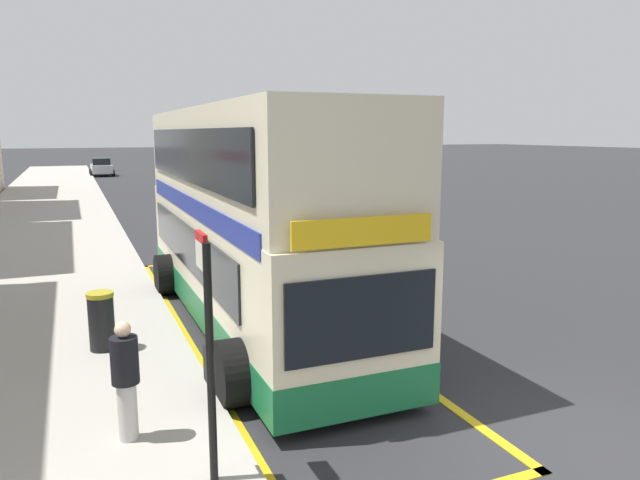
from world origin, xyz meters
name	(u,v)px	position (x,y,z in m)	size (l,w,h in m)	color
ground_plane	(175,198)	(0.00, 32.00, 0.00)	(260.00, 260.00, 0.00)	#28282B
pavement_near	(50,202)	(-7.00, 32.00, 0.07)	(6.00, 76.00, 0.14)	#A39E93
double_decker_bus	(250,225)	(-2.46, 6.82, 2.06)	(3.16, 10.37, 4.40)	beige
bus_bay_markings	(258,325)	(-2.40, 6.53, 0.01)	(3.19, 13.18, 0.01)	gold
bus_stop_sign	(208,339)	(-4.53, 1.21, 1.75)	(0.09, 0.51, 2.74)	black
parked_car_teal_distant	(207,169)	(5.10, 46.68, 0.80)	(2.09, 4.20, 1.62)	#196066
parked_car_silver_far	(101,167)	(-3.16, 53.58, 0.80)	(2.09, 4.20, 1.62)	#B2B5BA
pedestrian_waiting_near_sign	(126,377)	(-5.32, 2.43, 0.97)	(0.34, 0.34, 1.54)	#B7B2AD
litter_bin	(101,321)	(-5.46, 5.88, 0.67)	(0.46, 0.46, 1.04)	black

